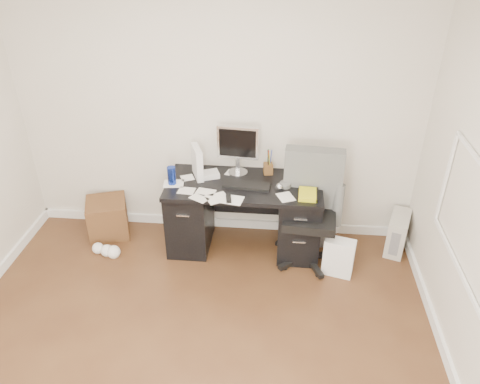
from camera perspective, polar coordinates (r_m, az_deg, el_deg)
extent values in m
plane|color=#452716|center=(3.80, -6.77, -21.52)|extent=(4.00, 4.00, 0.00)
cube|color=beige|center=(4.60, -2.86, 9.88)|extent=(4.00, 0.02, 2.70)
cube|color=white|center=(5.19, -2.52, -3.69)|extent=(4.00, 0.03, 0.10)
cube|color=black|center=(4.52, 0.50, 0.80)|extent=(1.50, 0.70, 0.04)
cube|color=black|center=(4.79, -6.10, -2.78)|extent=(0.40, 0.60, 0.71)
cube|color=black|center=(4.71, 7.17, -3.48)|extent=(0.40, 0.60, 0.71)
cube|color=black|center=(4.94, 0.82, -0.05)|extent=(0.70, 0.03, 0.51)
cube|color=black|center=(4.46, 0.82, 0.84)|extent=(0.46, 0.20, 0.03)
sphere|color=silver|center=(4.41, 4.83, 0.67)|extent=(0.09, 0.09, 0.07)
cylinder|color=#162D97|center=(4.51, -8.33, 2.00)|extent=(0.10, 0.10, 0.18)
cube|color=silver|center=(4.58, -5.23, 3.63)|extent=(0.22, 0.30, 0.31)
cube|color=#9C804B|center=(4.53, 6.18, 2.85)|extent=(0.13, 0.23, 0.26)
cube|color=yellow|center=(4.34, 8.32, -0.30)|extent=(0.18, 0.23, 0.04)
cube|color=beige|center=(5.03, 18.65, -4.76)|extent=(0.30, 0.44, 0.40)
cube|color=white|center=(4.57, 11.92, -7.79)|extent=(0.32, 0.27, 0.38)
cube|color=#462B15|center=(5.19, -15.82, -3.03)|extent=(0.51, 0.51, 0.40)
cube|color=slate|center=(5.00, 8.47, -4.93)|extent=(0.37, 0.33, 0.19)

